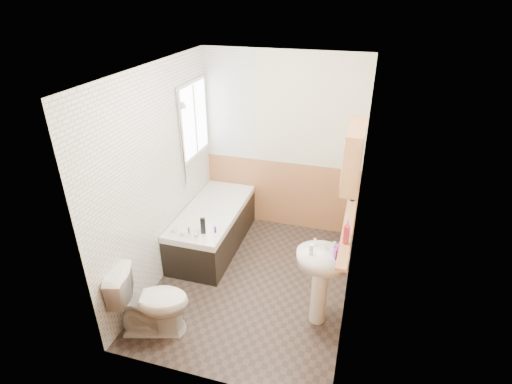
% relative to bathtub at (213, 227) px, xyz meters
% --- Properties ---
extents(floor, '(2.80, 2.80, 0.00)m').
position_rel_bathtub_xyz_m(floor, '(0.73, -0.58, -0.30)').
color(floor, '#2E2520').
rests_on(floor, ground).
extents(ceiling, '(2.80, 2.80, 0.00)m').
position_rel_bathtub_xyz_m(ceiling, '(0.73, -0.58, 2.20)').
color(ceiling, white).
rests_on(ceiling, ground).
extents(wall_back, '(2.20, 0.02, 2.50)m').
position_rel_bathtub_xyz_m(wall_back, '(0.73, 0.83, 0.95)').
color(wall_back, beige).
rests_on(wall_back, ground).
extents(wall_front, '(2.20, 0.02, 2.50)m').
position_rel_bathtub_xyz_m(wall_front, '(0.73, -1.99, 0.95)').
color(wall_front, beige).
rests_on(wall_front, ground).
extents(wall_left, '(0.02, 2.80, 2.50)m').
position_rel_bathtub_xyz_m(wall_left, '(-0.38, -0.58, 0.95)').
color(wall_left, beige).
rests_on(wall_left, ground).
extents(wall_right, '(0.02, 2.80, 2.50)m').
position_rel_bathtub_xyz_m(wall_right, '(1.84, -0.58, 0.95)').
color(wall_right, beige).
rests_on(wall_right, ground).
extents(wainscot_right, '(0.01, 2.80, 1.00)m').
position_rel_bathtub_xyz_m(wainscot_right, '(1.82, -0.58, 0.20)').
color(wainscot_right, '#B5784A').
rests_on(wainscot_right, wall_right).
extents(wainscot_front, '(2.20, 0.01, 1.00)m').
position_rel_bathtub_xyz_m(wainscot_front, '(0.73, -1.97, 0.20)').
color(wainscot_front, '#B5784A').
rests_on(wainscot_front, wall_front).
extents(wainscot_back, '(2.20, 0.01, 1.00)m').
position_rel_bathtub_xyz_m(wainscot_back, '(0.73, 0.81, 0.20)').
color(wainscot_back, '#B5784A').
rests_on(wainscot_back, wall_back).
extents(tile_cladding_left, '(0.01, 2.80, 2.50)m').
position_rel_bathtub_xyz_m(tile_cladding_left, '(-0.36, -0.58, 0.95)').
color(tile_cladding_left, white).
rests_on(tile_cladding_left, wall_left).
extents(tile_return_back, '(0.75, 0.01, 1.50)m').
position_rel_bathtub_xyz_m(tile_return_back, '(0.00, 0.81, 1.45)').
color(tile_return_back, white).
rests_on(tile_return_back, wall_back).
extents(window, '(0.03, 0.79, 0.99)m').
position_rel_bathtub_xyz_m(window, '(-0.33, 0.37, 1.35)').
color(window, white).
rests_on(window, wall_left).
extents(bathtub, '(0.70, 1.59, 0.72)m').
position_rel_bathtub_xyz_m(bathtub, '(0.00, 0.00, 0.00)').
color(bathtub, black).
rests_on(bathtub, floor).
extents(shower_riser, '(0.11, 0.09, 1.31)m').
position_rel_bathtub_xyz_m(shower_riser, '(-0.31, -0.05, 1.32)').
color(shower_riser, silver).
rests_on(shower_riser, wall_left).
extents(toilet, '(0.85, 0.62, 0.75)m').
position_rel_bathtub_xyz_m(toilet, '(-0.03, -1.58, 0.07)').
color(toilet, white).
rests_on(toilet, floor).
extents(sink, '(0.51, 0.42, 0.99)m').
position_rel_bathtub_xyz_m(sink, '(1.57, -0.97, 0.33)').
color(sink, white).
rests_on(sink, floor).
extents(pine_shelf, '(0.10, 1.51, 0.03)m').
position_rel_bathtub_xyz_m(pine_shelf, '(1.77, -0.67, 0.76)').
color(pine_shelf, '#B5784A').
rests_on(pine_shelf, wall_right).
extents(medicine_cabinet, '(0.15, 0.60, 0.55)m').
position_rel_bathtub_xyz_m(medicine_cabinet, '(1.74, -0.82, 1.55)').
color(medicine_cabinet, '#B5784A').
rests_on(medicine_cabinet, wall_right).
extents(foam_can, '(0.07, 0.07, 0.19)m').
position_rel_bathtub_xyz_m(foam_can, '(1.77, -1.04, 0.87)').
color(foam_can, maroon).
rests_on(foam_can, pine_shelf).
extents(green_bottle, '(0.05, 0.05, 0.21)m').
position_rel_bathtub_xyz_m(green_bottle, '(1.77, -0.90, 0.88)').
color(green_bottle, purple).
rests_on(green_bottle, pine_shelf).
extents(black_jar, '(0.07, 0.07, 0.04)m').
position_rel_bathtub_xyz_m(black_jar, '(1.77, -0.18, 0.80)').
color(black_jar, black).
rests_on(black_jar, pine_shelf).
extents(soap_bottle, '(0.14, 0.18, 0.08)m').
position_rel_bathtub_xyz_m(soap_bottle, '(1.71, -1.02, 0.62)').
color(soap_bottle, purple).
rests_on(soap_bottle, sink).
extents(clear_bottle, '(0.05, 0.05, 0.11)m').
position_rel_bathtub_xyz_m(clear_bottle, '(1.46, -1.04, 0.64)').
color(clear_bottle, silver).
rests_on(clear_bottle, sink).
extents(blue_gel, '(0.07, 0.06, 0.21)m').
position_rel_bathtub_xyz_m(blue_gel, '(0.12, -0.56, 0.38)').
color(blue_gel, black).
rests_on(blue_gel, bathtub).
extents(cream_jar, '(0.09, 0.09, 0.05)m').
position_rel_bathtub_xyz_m(cream_jar, '(-0.22, -0.63, 0.30)').
color(cream_jar, silver).
rests_on(cream_jar, bathtub).
extents(orange_bottle, '(0.03, 0.03, 0.08)m').
position_rel_bathtub_xyz_m(orange_bottle, '(0.25, -0.51, 0.31)').
color(orange_bottle, navy).
rests_on(orange_bottle, bathtub).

